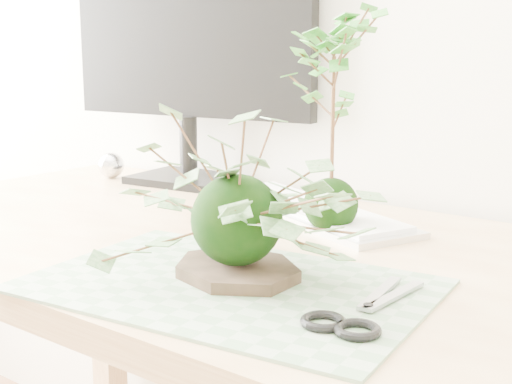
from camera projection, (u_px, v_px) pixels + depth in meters
desk at (287, 308)px, 1.03m from camera, size 1.60×0.70×0.74m
cutting_mat at (228, 285)px, 0.86m from camera, size 0.51×0.37×0.00m
stone_dish at (237, 270)px, 0.88m from camera, size 0.22×0.22×0.01m
ivy_kokedama at (236, 177)px, 0.86m from camera, size 0.40×0.40×0.23m
maple_kokedama at (334, 71)px, 1.07m from camera, size 0.25×0.25×0.35m
keyboard at (309, 209)px, 1.23m from camera, size 0.47×0.30×0.02m
monitor at (190, 43)px, 1.46m from camera, size 0.57×0.19×0.51m
foil_ball at (111, 165)px, 1.56m from camera, size 0.06×0.06×0.06m
scissors at (350, 318)px, 0.74m from camera, size 0.09×0.20×0.01m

